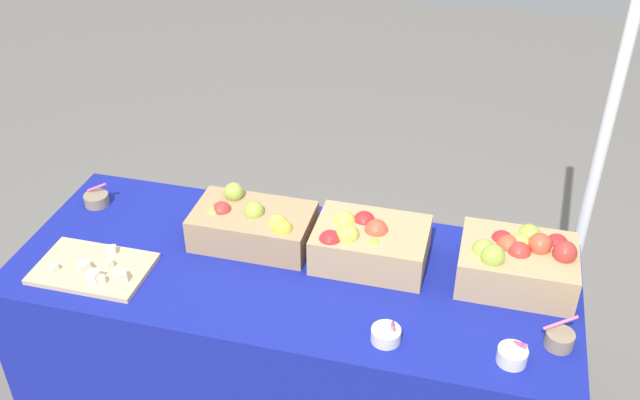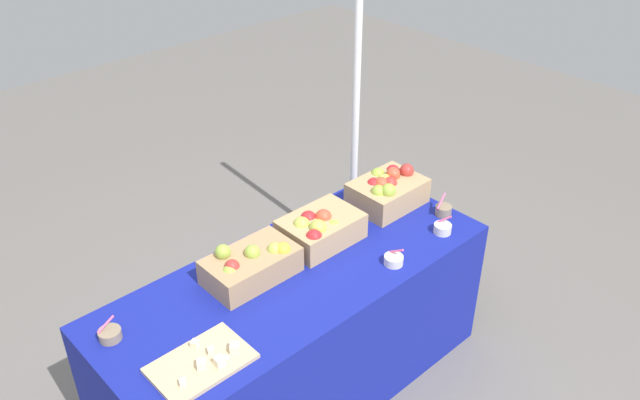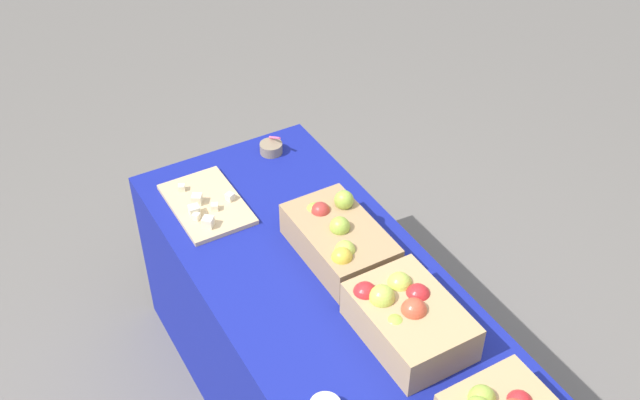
{
  "view_description": "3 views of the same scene",
  "coord_description": "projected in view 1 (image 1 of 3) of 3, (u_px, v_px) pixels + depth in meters",
  "views": [
    {
      "loc": [
        0.57,
        -1.83,
        2.3
      ],
      "look_at": [
        0.09,
        0.05,
        1.0
      ],
      "focal_mm": 40.92,
      "sensor_mm": 36.0,
      "label": 1
    },
    {
      "loc": [
        -1.52,
        -1.8,
        2.6
      ],
      "look_at": [
        0.17,
        0.03,
        1.04
      ],
      "focal_mm": 36.84,
      "sensor_mm": 36.0,
      "label": 2
    },
    {
      "loc": [
        1.49,
        -0.92,
        2.58
      ],
      "look_at": [
        -0.16,
        0.03,
        1.03
      ],
      "focal_mm": 43.54,
      "sensor_mm": 36.0,
      "label": 3
    }
  ],
  "objects": [
    {
      "name": "sample_bowl_mid",
      "position": [
        512.0,
        355.0,
        2.09
      ],
      "size": [
        0.09,
        0.09,
        0.1
      ],
      "color": "silver",
      "rests_on": "table"
    },
    {
      "name": "sample_bowl_extra",
      "position": [
        386.0,
        335.0,
        2.16
      ],
      "size": [
        0.09,
        0.09,
        0.09
      ],
      "color": "silver",
      "rests_on": "table"
    },
    {
      "name": "apple_crate_left",
      "position": [
        518.0,
        261.0,
        2.36
      ],
      "size": [
        0.37,
        0.28,
        0.19
      ],
      "color": "tan",
      "rests_on": "table"
    },
    {
      "name": "cutting_board_front",
      "position": [
        94.0,
        269.0,
        2.44
      ],
      "size": [
        0.38,
        0.25,
        0.06
      ],
      "color": "#D1B284",
      "rests_on": "table"
    },
    {
      "name": "sample_bowl_near",
      "position": [
        97.0,
        199.0,
        2.77
      ],
      "size": [
        0.09,
        0.09,
        0.09
      ],
      "color": "gray",
      "rests_on": "table"
    },
    {
      "name": "sample_bowl_far",
      "position": [
        559.0,
        339.0,
        2.14
      ],
      "size": [
        0.1,
        0.08,
        0.1
      ],
      "color": "gray",
      "rests_on": "table"
    },
    {
      "name": "tent_pole",
      "position": [
        598.0,
        161.0,
        2.62
      ],
      "size": [
        0.04,
        0.04,
        1.92
      ],
      "primitive_type": "cylinder",
      "color": "white",
      "rests_on": "ground_plane"
    },
    {
      "name": "table",
      "position": [
        294.0,
        346.0,
        2.67
      ],
      "size": [
        1.9,
        0.76,
        0.74
      ],
      "primitive_type": "cube",
      "color": "navy",
      "rests_on": "ground_plane"
    },
    {
      "name": "apple_crate_right",
      "position": [
        252.0,
        225.0,
        2.54
      ],
      "size": [
        0.41,
        0.24,
        0.18
      ],
      "color": "tan",
      "rests_on": "table"
    },
    {
      "name": "apple_crate_middle",
      "position": [
        368.0,
        243.0,
        2.45
      ],
      "size": [
        0.38,
        0.27,
        0.18
      ],
      "color": "tan",
      "rests_on": "table"
    }
  ]
}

